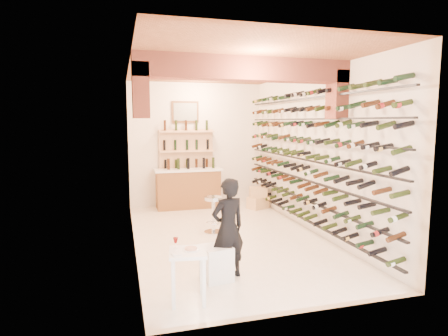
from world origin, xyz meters
name	(u,v)px	position (x,y,z in m)	size (l,w,h in m)	color
ground	(228,237)	(0.00, 0.00, 0.00)	(6.00, 6.00, 0.00)	white
room_shell	(232,119)	(0.00, -0.26, 2.25)	(3.52, 6.02, 3.21)	silver
wine_rack	(302,155)	(1.53, 0.00, 1.55)	(0.32, 5.70, 2.56)	black
back_counter	(188,187)	(-0.30, 2.65, 0.53)	(1.70, 0.62, 1.29)	brown
back_shelving	(186,162)	(-0.30, 2.89, 1.17)	(1.40, 0.31, 2.73)	tan
tasting_table	(188,260)	(-1.20, -2.36, 0.53)	(0.50, 0.50, 0.78)	white
white_stool	(216,263)	(-0.70, -1.83, 0.24)	(0.39, 0.39, 0.48)	white
person	(228,228)	(-0.52, -1.80, 0.71)	(0.52, 0.34, 1.43)	black
chrome_barstool	(213,212)	(-0.21, 0.34, 0.42)	(0.38, 0.38, 0.73)	silver
crate_lower	(258,203)	(1.40, 2.10, 0.15)	(0.50, 0.35, 0.30)	tan
crate_upper	(258,192)	(1.40, 2.10, 0.42)	(0.43, 0.29, 0.25)	tan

